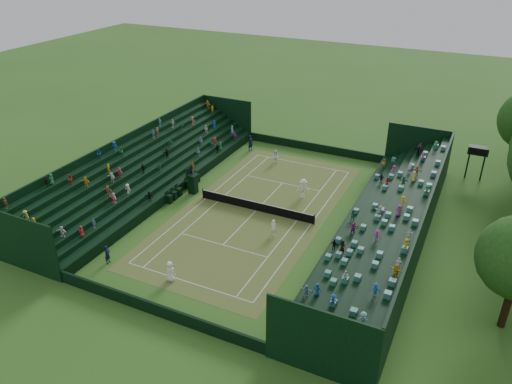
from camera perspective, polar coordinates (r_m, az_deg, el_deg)
ground at (r=46.93m, az=0.00°, el=-2.16°), size 160.00×160.00×0.00m
court_surface at (r=46.92m, az=0.00°, el=-2.16°), size 12.97×26.77×0.01m
perimeter_wall_north at (r=59.96m, az=6.62°, el=5.11°), size 17.17×0.20×1.00m
perimeter_wall_south at (r=35.59m, az=-11.45°, el=-12.99°), size 17.17×0.20×1.00m
perimeter_wall_east at (r=44.18m, az=9.99°, el=-3.95°), size 0.20×31.77×1.00m
perimeter_wall_west at (r=50.50m, az=-8.71°, el=0.44°), size 0.20×31.77×1.00m
north_grandstand at (r=42.97m, az=15.44°, el=-3.95°), size 6.60×32.00×4.90m
south_grandstand at (r=52.33m, az=-12.61°, el=2.36°), size 6.60×32.00×4.90m
tennis_net at (r=46.67m, az=0.00°, el=-1.60°), size 11.67×0.10×1.06m
scoreboard_tower at (r=56.42m, az=24.05°, el=4.21°), size 2.00×1.00×3.70m
umpire_chair at (r=49.94m, az=-7.26°, el=1.24°), size 0.96×0.96×3.03m
courtside_chairs at (r=50.60m, az=-8.29°, el=0.48°), size 0.56×5.53×1.21m
player_near_west at (r=38.19m, az=-9.78°, el=-8.93°), size 0.83×0.55×1.69m
player_near_east at (r=42.83m, az=2.01°, el=-4.10°), size 0.60×0.40×1.63m
player_far_west at (r=56.21m, az=2.24°, el=4.04°), size 0.80×0.63×1.62m
player_far_east at (r=48.94m, az=5.40°, el=0.39°), size 1.51×1.34×2.02m
line_judge_north at (r=59.54m, az=-0.63°, el=5.62°), size 0.67×0.82×1.94m
line_judge_south at (r=41.20m, az=-16.63°, el=-6.86°), size 0.48×0.64×1.60m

